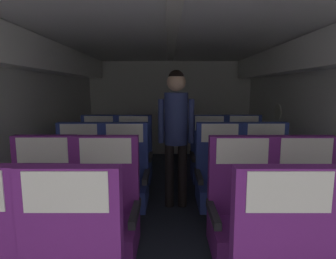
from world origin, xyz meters
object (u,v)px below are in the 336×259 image
seat_b_left_window (40,218)px  seat_d_right_window (208,161)px  seat_b_right_aisle (306,219)px  seat_d_right_aisle (243,161)px  flight_attendant (175,124)px  seat_b_right_window (242,220)px  seat_c_right_window (219,181)px  seat_c_left_aisle (123,182)px  seat_d_left_aisle (132,161)px  seat_c_right_aisle (265,181)px  seat_d_left_window (97,161)px  seat_b_left_aisle (104,219)px  seat_c_left_window (77,182)px

seat_b_left_window → seat_d_right_window: size_ratio=1.00×
seat_b_right_aisle → seat_d_right_window: size_ratio=1.00×
seat_d_right_aisle → flight_attendant: bearing=-155.0°
seat_b_right_window → flight_attendant: 1.48m
seat_c_right_window → seat_d_right_aisle: size_ratio=1.00×
seat_c_left_aisle → seat_d_left_aisle: (-0.01, 0.84, 0.00)m
seat_c_right_aisle → seat_d_left_window: (-2.03, 0.85, 0.00)m
seat_c_right_aisle → seat_b_left_aisle: bearing=-150.8°
seat_b_right_aisle → seat_c_right_aisle: bearing=90.2°
seat_d_right_aisle → seat_c_left_window: bearing=-156.7°
seat_b_right_aisle → seat_c_left_window: same height
seat_d_left_window → seat_b_right_aisle: bearing=-40.3°
seat_d_right_aisle → flight_attendant: (-0.96, -0.45, 0.57)m
seat_b_right_aisle → seat_b_right_window: 0.49m
seat_b_left_aisle → seat_d_left_window: 1.78m
seat_c_left_window → seat_c_right_aisle: 2.03m
seat_c_right_aisle → flight_attendant: flight_attendant is taller
seat_b_right_window → seat_c_right_window: (-0.01, 0.87, 0.00)m
seat_b_left_aisle → seat_b_right_window: size_ratio=1.00×
seat_b_left_window → seat_b_right_window: size_ratio=1.00×
seat_b_left_window → flight_attendant: (1.08, 1.25, 0.57)m
seat_b_left_window → seat_d_right_aisle: same height
seat_c_right_window → seat_d_right_aisle: (0.50, 0.86, 0.00)m
seat_c_right_aisle → seat_d_left_window: bearing=157.3°
seat_c_left_aisle → seat_b_right_window: bearing=-39.7°
seat_d_left_window → seat_d_left_aisle: 0.49m
seat_c_right_aisle → seat_d_left_aisle: same height
seat_c_left_window → seat_c_right_aisle: (2.03, 0.02, 0.00)m
seat_d_left_window → seat_d_right_window: same height
seat_c_right_aisle → seat_d_left_aisle: bearing=151.6°
seat_c_left_window → seat_d_left_aisle: 0.98m
seat_c_left_aisle → seat_c_right_window: size_ratio=1.00×
seat_b_left_window → seat_c_left_window: 0.83m
seat_c_right_window → seat_c_left_aisle: bearing=-179.5°
seat_d_left_aisle → seat_c_left_aisle: bearing=-89.4°
seat_c_left_aisle → seat_d_right_aisle: 1.76m
seat_d_right_window → seat_c_left_window: bearing=-151.0°
seat_c_left_aisle → seat_c_right_aisle: 1.53m
seat_c_left_window → seat_d_left_window: size_ratio=1.00×
seat_d_left_window → seat_b_left_aisle: bearing=-74.3°
seat_c_left_aisle → seat_c_right_aisle: size_ratio=1.00×
seat_c_left_aisle → seat_d_left_window: size_ratio=1.00×
flight_attendant → seat_c_right_aisle: bearing=-2.5°
seat_d_left_window → seat_d_left_aisle: bearing=-2.3°
seat_d_left_aisle → seat_b_right_aisle: bearing=-47.8°
seat_b_left_aisle → seat_b_right_window: bearing=-0.6°
seat_b_left_aisle → seat_c_left_window: 0.97m
seat_b_right_aisle → seat_d_right_aisle: (-0.01, 1.72, 0.00)m
seat_b_left_aisle → seat_c_right_aisle: bearing=29.2°
seat_b_left_aisle → seat_c_right_window: same height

